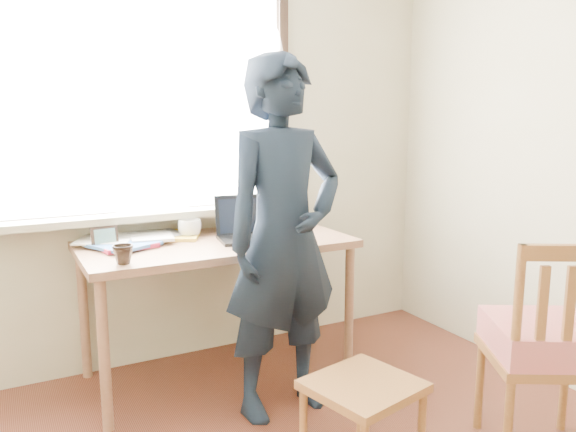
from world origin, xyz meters
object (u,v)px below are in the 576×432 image
mug_white (190,228)px  side_chair (545,342)px  person (284,238)px  desk (217,255)px  work_chair (363,397)px  laptop (249,229)px  mug_dark (123,254)px

mug_white → side_chair: side_chair is taller
side_chair → person: size_ratio=0.56×
desk → side_chair: side_chair is taller
work_chair → side_chair: bearing=-17.0°
desk → person: (0.16, -0.52, 0.18)m
laptop → mug_dark: 0.79m
laptop → side_chair: (0.79, -1.39, -0.33)m
desk → mug_dark: 0.64m
laptop → work_chair: size_ratio=0.81×
person → side_chair: bearing=-53.7°
mug_white → person: person is taller
laptop → person: person is taller
person → desk: bearing=101.3°
person → work_chair: bearing=-93.6°
laptop → mug_dark: (-0.76, -0.24, -0.01)m
laptop → mug_dark: bearing=-162.7°
mug_dark → side_chair: size_ratio=0.10×
work_chair → person: person is taller
desk → mug_dark: bearing=-155.1°
laptop → mug_white: laptop is taller
mug_dark → person: person is taller
laptop → mug_white: size_ratio=2.96×
laptop → desk: bearing=171.0°
mug_white → mug_dark: bearing=-138.0°
desk → mug_white: mug_white is taller
mug_white → mug_dark: (-0.47, -0.42, -0.01)m
work_chair → person: bearing=92.2°
mug_white → side_chair: size_ratio=0.13×
desk → work_chair: (0.18, -1.18, -0.36)m
mug_dark → work_chair: mug_dark is taller
desk → side_chair: (0.97, -1.42, -0.19)m
desk → mug_white: bearing=124.0°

